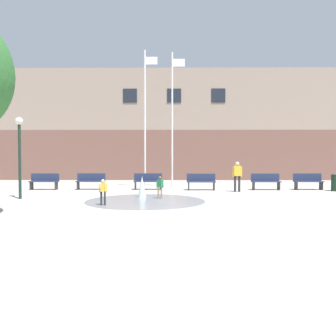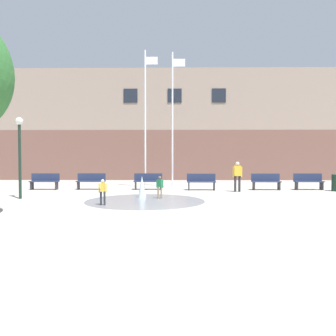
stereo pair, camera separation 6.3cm
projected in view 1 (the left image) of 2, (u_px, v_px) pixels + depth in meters
The scene contains 15 objects.
ground_plane at pixel (180, 226), 8.70m from camera, with size 100.00×100.00×0.00m, color #9E998E.
library_building at pixel (174, 128), 28.99m from camera, with size 36.00×6.05×8.93m.
splash_fountain at pixel (144, 195), 14.07m from camera, with size 4.97×4.97×0.98m.
park_bench_far_left at pixel (44, 181), 18.43m from camera, with size 1.60×0.44×0.91m.
park_bench_left_of_flagpoles at pixel (91, 181), 18.52m from camera, with size 1.60×0.44×0.91m.
park_bench_under_left_flagpole at pixel (148, 181), 18.50m from camera, with size 1.60×0.44×0.91m.
park_bench_under_right_flagpole at pixel (201, 181), 18.21m from camera, with size 1.60×0.44×0.91m.
park_bench_near_trashcan at pixel (266, 181), 18.32m from camera, with size 1.60×0.44×0.91m.
park_bench_far_right at pixel (308, 181), 18.40m from camera, with size 1.60×0.44×0.91m.
adult_near_bench at pixel (237, 174), 17.26m from camera, with size 0.50×0.24×1.59m.
child_running at pixel (160, 185), 14.39m from camera, with size 0.31×0.22×0.99m.
child_in_fountain at pixel (103, 190), 12.39m from camera, with size 0.31×0.22×0.99m.
flagpole_left at pixel (145, 115), 19.56m from camera, with size 0.80×0.10×8.20m.
flagpole_right at pixel (173, 116), 19.55m from camera, with size 0.80×0.10×8.08m.
lamp_post_left_lane at pixel (19, 145), 14.26m from camera, with size 0.32×0.32×3.56m.
Camera 1 is at (-0.25, -8.65, 1.81)m, focal length 35.00 mm.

